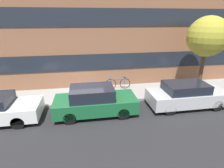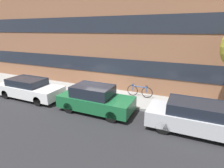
{
  "view_description": "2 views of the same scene",
  "coord_description": "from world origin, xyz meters",
  "px_view_note": "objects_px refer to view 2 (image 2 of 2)",
  "views": [
    {
      "loc": [
        0.13,
        -9.1,
        4.71
      ],
      "look_at": [
        1.68,
        0.36,
        1.06
      ],
      "focal_mm": 28.0,
      "sensor_mm": 36.0,
      "label": 1
    },
    {
      "loc": [
        5.03,
        -8.86,
        4.4
      ],
      "look_at": [
        0.94,
        0.4,
        1.24
      ],
      "focal_mm": 28.0,
      "sensor_mm": 36.0,
      "label": 2
    }
  ],
  "objects_px": {
    "fire_hydrant": "(39,84)",
    "parked_car_white": "(29,88)",
    "bicycle": "(140,91)",
    "parked_car_green": "(95,99)",
    "parked_car_silver": "(197,117)"
  },
  "relations": [
    {
      "from": "bicycle",
      "to": "parked_car_green",
      "type": "bearing_deg",
      "value": 60.22
    },
    {
      "from": "parked_car_green",
      "to": "bicycle",
      "type": "height_order",
      "value": "parked_car_green"
    },
    {
      "from": "parked_car_silver",
      "to": "bicycle",
      "type": "xyz_separation_m",
      "value": [
        -3.34,
        2.82,
        -0.15
      ]
    },
    {
      "from": "parked_car_silver",
      "to": "parked_car_green",
      "type": "bearing_deg",
      "value": -180.0
    },
    {
      "from": "parked_car_green",
      "to": "parked_car_silver",
      "type": "bearing_deg",
      "value": 0.0
    },
    {
      "from": "parked_car_green",
      "to": "fire_hydrant",
      "type": "height_order",
      "value": "parked_car_green"
    },
    {
      "from": "parked_car_white",
      "to": "fire_hydrant",
      "type": "relative_size",
      "value": 6.53
    },
    {
      "from": "parked_car_white",
      "to": "parked_car_green",
      "type": "relative_size",
      "value": 1.1
    },
    {
      "from": "parked_car_white",
      "to": "parked_car_green",
      "type": "xyz_separation_m",
      "value": [
        4.98,
        -0.0,
        0.05
      ]
    },
    {
      "from": "parked_car_silver",
      "to": "parked_car_white",
      "type": "bearing_deg",
      "value": 180.0
    },
    {
      "from": "parked_car_green",
      "to": "parked_car_silver",
      "type": "relative_size",
      "value": 0.96
    },
    {
      "from": "parked_car_white",
      "to": "parked_car_green",
      "type": "height_order",
      "value": "parked_car_green"
    },
    {
      "from": "fire_hydrant",
      "to": "parked_car_white",
      "type": "bearing_deg",
      "value": -64.86
    },
    {
      "from": "parked_car_silver",
      "to": "bicycle",
      "type": "height_order",
      "value": "parked_car_silver"
    },
    {
      "from": "fire_hydrant",
      "to": "bicycle",
      "type": "distance_m",
      "value": 7.55
    }
  ]
}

